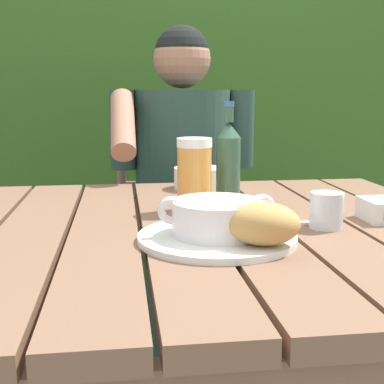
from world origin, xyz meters
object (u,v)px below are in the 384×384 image
at_px(serving_plate, 217,237).
at_px(soup_bowl, 217,217).
at_px(water_glass_small, 326,210).
at_px(beer_glass, 194,175).
at_px(diner_bowl, 198,178).
at_px(beer_bottle, 228,162).
at_px(table_knife, 275,222).
at_px(bread_roll, 263,224).
at_px(chair_near_diner, 178,231).
at_px(person_eating, 183,177).

height_order(serving_plate, soup_bowl, soup_bowl).
bearing_deg(water_glass_small, soup_bowl, -165.12).
distance_m(beer_glass, diner_bowl, 0.28).
relative_size(beer_glass, beer_bottle, 0.67).
distance_m(beer_glass, table_knife, 0.22).
bearing_deg(bread_roll, diner_bowl, 92.01).
bearing_deg(chair_near_diner, serving_plate, -92.29).
bearing_deg(beer_glass, water_glass_small, -38.23).
bearing_deg(chair_near_diner, diner_bowl, -90.00).
relative_size(beer_glass, water_glass_small, 2.30).
xyz_separation_m(person_eating, table_knife, (0.10, -0.75, 0.03)).
height_order(serving_plate, diner_bowl, diner_bowl).
bearing_deg(diner_bowl, beer_bottle, -80.65).
height_order(bread_roll, water_glass_small, bread_roll).
bearing_deg(chair_near_diner, water_glass_small, -79.45).
xyz_separation_m(bread_roll, table_knife, (0.07, 0.17, -0.04)).
height_order(soup_bowl, bread_roll, same).
bearing_deg(person_eating, water_glass_small, -76.69).
height_order(chair_near_diner, table_knife, chair_near_diner).
bearing_deg(bread_roll, soup_bowl, 130.60).
distance_m(bread_roll, water_glass_small, 0.21).
bearing_deg(soup_bowl, person_eating, 87.37).
height_order(beer_glass, water_glass_small, beer_glass).
distance_m(bread_roll, table_knife, 0.19).
xyz_separation_m(table_knife, diner_bowl, (-0.09, 0.41, 0.02)).
bearing_deg(water_glass_small, beer_bottle, 122.46).
xyz_separation_m(chair_near_diner, water_glass_small, (0.18, -0.99, 0.30)).
distance_m(person_eating, beer_bottle, 0.57).
bearing_deg(serving_plate, chair_near_diner, 87.71).
distance_m(chair_near_diner, bread_roll, 1.16).
xyz_separation_m(chair_near_diner, beer_glass, (-0.05, -0.80, 0.34)).
distance_m(bread_roll, diner_bowl, 0.59).
relative_size(person_eating, table_knife, 7.63).
bearing_deg(table_knife, chair_near_diner, 95.65).
xyz_separation_m(person_eating, bread_roll, (0.02, -0.92, 0.07)).
bearing_deg(chair_near_diner, beer_bottle, -87.22).
bearing_deg(diner_bowl, soup_bowl, -94.67).
relative_size(chair_near_diner, person_eating, 0.79).
relative_size(person_eating, beer_glass, 7.49).
bearing_deg(diner_bowl, table_knife, -77.27).
xyz_separation_m(person_eating, water_glass_small, (0.19, -0.79, 0.06)).
bearing_deg(diner_bowl, person_eating, 90.50).
bearing_deg(beer_bottle, table_knife, -73.46).
bearing_deg(beer_glass, soup_bowl, -88.41).
height_order(person_eating, diner_bowl, person_eating).
relative_size(bread_roll, beer_glass, 0.89).
distance_m(chair_near_diner, beer_glass, 0.88).
bearing_deg(bread_roll, beer_glass, 102.37).
xyz_separation_m(bread_roll, water_glass_small, (0.16, 0.13, -0.01)).
bearing_deg(beer_bottle, beer_glass, -150.61).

